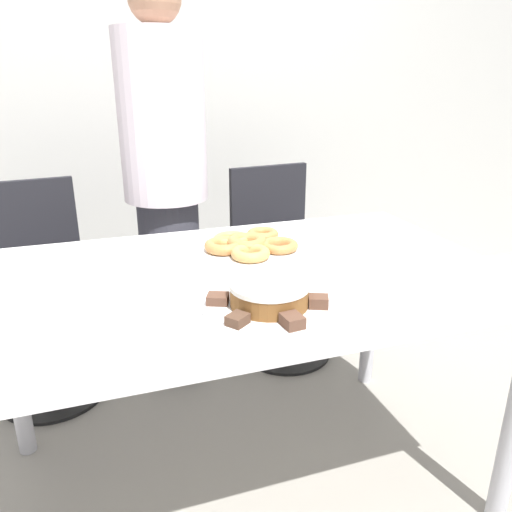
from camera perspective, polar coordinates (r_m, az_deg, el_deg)
ground_plane at (r=1.86m, az=-1.56°, el=-24.26°), size 12.00×12.00×0.00m
wall_back at (r=2.86m, az=-11.68°, el=19.64°), size 8.00×0.05×2.60m
table at (r=1.48m, az=-1.81°, el=-5.25°), size 1.53×0.91×0.76m
person_standing at (r=2.10m, az=-10.25°, el=8.13°), size 0.34×0.34×1.67m
office_chair_left at (r=2.26m, az=-23.48°, el=-4.48°), size 0.49×0.49×0.90m
office_chair_right at (r=2.40m, az=2.92°, el=-1.39°), size 0.49×0.49×0.90m
plate_cake at (r=1.22m, az=1.34°, el=-5.80°), size 0.33×0.33×0.01m
plate_donuts at (r=1.61m, az=-1.01°, el=0.72°), size 0.40×0.40×0.01m
frosted_cake at (r=1.21m, az=1.35°, el=-4.32°), size 0.19×0.19×0.06m
lamington_0 at (r=1.31m, az=4.31°, el=-3.17°), size 0.08×0.07×0.03m
lamington_1 at (r=1.32m, az=-1.04°, el=-2.98°), size 0.06×0.06×0.03m
lamington_2 at (r=1.23m, az=-4.39°, el=-4.89°), size 0.06×0.06×0.02m
lamington_3 at (r=1.13m, az=-2.13°, el=-7.27°), size 0.06×0.06×0.02m
lamington_4 at (r=1.12m, az=4.17°, el=-7.41°), size 0.05×0.06×0.03m
lamington_5 at (r=1.21m, az=7.15°, el=-5.17°), size 0.06×0.06×0.03m
donut_0 at (r=1.60m, az=-1.02°, el=1.55°), size 0.13×0.13×0.04m
donut_1 at (r=1.70m, az=0.76°, el=2.49°), size 0.11×0.11×0.03m
donut_2 at (r=1.65m, az=-2.82°, el=1.94°), size 0.12×0.12×0.03m
donut_3 at (r=1.58m, az=-3.79°, el=1.17°), size 0.13×0.13×0.03m
donut_4 at (r=1.52m, az=-0.64°, el=0.32°), size 0.12×0.12×0.03m
donut_5 at (r=1.59m, az=2.66°, el=1.21°), size 0.12×0.12×0.03m
napkin at (r=1.29m, az=-19.03°, el=-5.57°), size 0.15×0.13×0.01m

